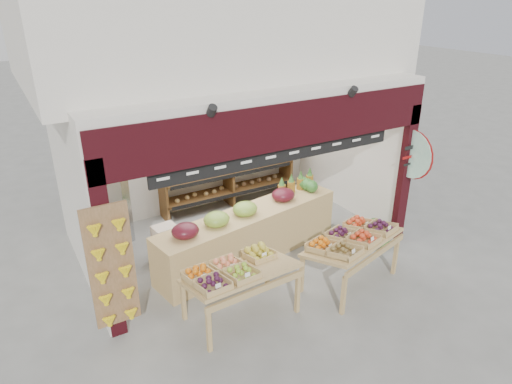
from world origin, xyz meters
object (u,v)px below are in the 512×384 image
object	(u,v)px
mid_counter	(249,233)
display_table_right	(353,239)
watermelon_pile	(373,235)
refrigerator	(102,197)
back_shelving	(228,157)
cardboard_stack	(175,244)
display_table_left	(233,272)

from	to	relation	value
mid_counter	display_table_right	size ratio (longest dim) A/B	2.05
mid_counter	watermelon_pile	size ratio (longest dim) A/B	5.74
refrigerator	display_table_right	bearing A→B (deg)	-64.43
back_shelving	watermelon_pile	size ratio (longest dim) A/B	4.82
watermelon_pile	back_shelving	bearing A→B (deg)	118.28
cardboard_stack	mid_counter	xyz separation A→B (m)	(1.14, -0.71, 0.24)
back_shelving	display_table_right	bearing A→B (deg)	-84.94
refrigerator	display_table_right	distance (m)	4.63
refrigerator	cardboard_stack	distance (m)	1.66
refrigerator	cardboard_stack	world-z (taller)	refrigerator
cardboard_stack	display_table_left	world-z (taller)	display_table_left
display_table_left	watermelon_pile	distance (m)	3.44
refrigerator	cardboard_stack	size ratio (longest dim) A/B	1.82
display_table_left	watermelon_pile	bearing A→B (deg)	9.81
back_shelving	watermelon_pile	distance (m)	3.50
refrigerator	display_table_right	xyz separation A→B (m)	(3.13, -3.41, -0.12)
mid_counter	watermelon_pile	xyz separation A→B (m)	(2.31, -0.76, -0.33)
mid_counter	display_table_right	xyz separation A→B (m)	(1.05, -1.52, 0.32)
cardboard_stack	watermelon_pile	world-z (taller)	cardboard_stack
display_table_left	display_table_right	size ratio (longest dim) A/B	0.92
refrigerator	display_table_left	distance (m)	3.40
cardboard_stack	watermelon_pile	xyz separation A→B (m)	(3.45, -1.47, -0.09)
refrigerator	display_table_left	xyz separation A→B (m)	(1.06, -3.23, -0.14)
mid_counter	cardboard_stack	bearing A→B (deg)	148.20
back_shelving	cardboard_stack	bearing A→B (deg)	-141.47
refrigerator	watermelon_pile	bearing A→B (deg)	-48.13
display_table_left	watermelon_pile	xyz separation A→B (m)	(3.33, 0.58, -0.63)
back_shelving	mid_counter	world-z (taller)	back_shelving
back_shelving	watermelon_pile	world-z (taller)	back_shelving
display_table_left	back_shelving	bearing A→B (deg)	63.76
mid_counter	display_table_right	distance (m)	1.87
refrigerator	display_table_right	world-z (taller)	refrigerator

